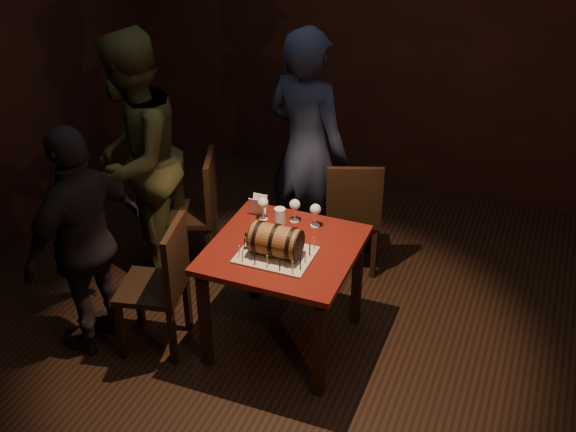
# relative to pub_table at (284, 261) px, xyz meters

# --- Properties ---
(room_shell) EXTENTS (5.04, 5.04, 2.80)m
(room_shell) POSITION_rel_pub_table_xyz_m (0.02, -0.01, 0.76)
(room_shell) COLOR black
(room_shell) RESTS_ON ground
(pub_table) EXTENTS (0.90, 0.90, 0.75)m
(pub_table) POSITION_rel_pub_table_xyz_m (0.00, 0.00, 0.00)
(pub_table) COLOR #430E0B
(pub_table) RESTS_ON ground
(cake_board) EXTENTS (0.45, 0.35, 0.01)m
(cake_board) POSITION_rel_pub_table_xyz_m (-0.01, -0.11, 0.12)
(cake_board) COLOR #AC9E8A
(cake_board) RESTS_ON pub_table
(barrel_cake) EXTENTS (0.36, 0.21, 0.21)m
(barrel_cake) POSITION_rel_pub_table_xyz_m (-0.01, -0.11, 0.22)
(barrel_cake) COLOR brown
(barrel_cake) RESTS_ON cake_board
(birthday_candles) EXTENTS (0.40, 0.30, 0.09)m
(birthday_candles) POSITION_rel_pub_table_xyz_m (-0.01, -0.11, 0.16)
(birthday_candles) COLOR #ECDE8D
(birthday_candles) RESTS_ON cake_board
(wine_glass_left) EXTENTS (0.07, 0.07, 0.16)m
(wine_glass_left) POSITION_rel_pub_table_xyz_m (-0.25, 0.26, 0.23)
(wine_glass_left) COLOR silver
(wine_glass_left) RESTS_ON pub_table
(wine_glass_mid) EXTENTS (0.07, 0.07, 0.16)m
(wine_glass_mid) POSITION_rel_pub_table_xyz_m (-0.05, 0.32, 0.23)
(wine_glass_mid) COLOR silver
(wine_glass_mid) RESTS_ON pub_table
(wine_glass_right) EXTENTS (0.07, 0.07, 0.16)m
(wine_glass_right) POSITION_rel_pub_table_xyz_m (0.10, 0.31, 0.23)
(wine_glass_right) COLOR silver
(wine_glass_right) RESTS_ON pub_table
(pint_of_ale) EXTENTS (0.07, 0.07, 0.15)m
(pint_of_ale) POSITION_rel_pub_table_xyz_m (-0.10, 0.19, 0.18)
(pint_of_ale) COLOR silver
(pint_of_ale) RESTS_ON pub_table
(menu_card) EXTENTS (0.10, 0.05, 0.13)m
(menu_card) POSITION_rel_pub_table_xyz_m (-0.31, 0.31, 0.17)
(menu_card) COLOR white
(menu_card) RESTS_ON pub_table
(chair_back) EXTENTS (0.51, 0.51, 0.93)m
(chair_back) POSITION_rel_pub_table_xyz_m (0.16, 0.96, -0.12)
(chair_back) COLOR black
(chair_back) RESTS_ON ground
(chair_left_rear) EXTENTS (0.51, 0.51, 0.93)m
(chair_left_rear) POSITION_rel_pub_table_xyz_m (-0.93, 0.61, -0.12)
(chair_left_rear) COLOR black
(chair_left_rear) RESTS_ON ground
(chair_left_front) EXTENTS (0.48, 0.48, 0.93)m
(chair_left_front) POSITION_rel_pub_table_xyz_m (-0.70, -0.32, -0.12)
(chair_left_front) COLOR black
(chair_left_front) RESTS_ON ground
(person_back) EXTENTS (0.77, 0.62, 1.85)m
(person_back) POSITION_rel_pub_table_xyz_m (-0.21, 0.99, 0.29)
(person_back) COLOR #191E32
(person_back) RESTS_ON ground
(person_left_rear) EXTENTS (0.82, 0.99, 1.87)m
(person_left_rear) POSITION_rel_pub_table_xyz_m (-1.30, 0.40, 0.29)
(person_left_rear) COLOR #38391C
(person_left_rear) RESTS_ON ground
(person_left_front) EXTENTS (0.56, 0.97, 1.55)m
(person_left_front) POSITION_rel_pub_table_xyz_m (-1.16, -0.44, 0.14)
(person_left_front) COLOR black
(person_left_front) RESTS_ON ground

